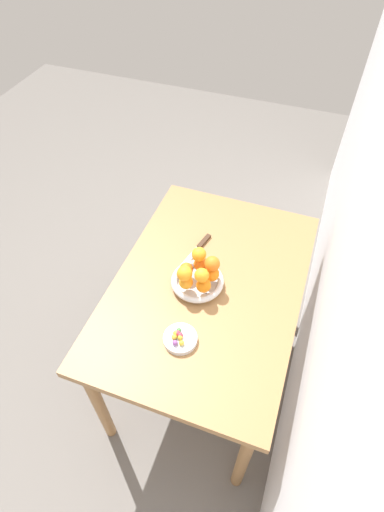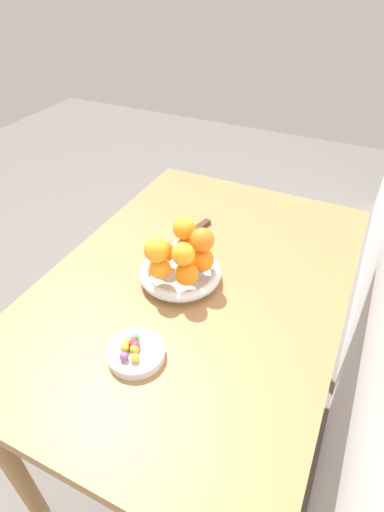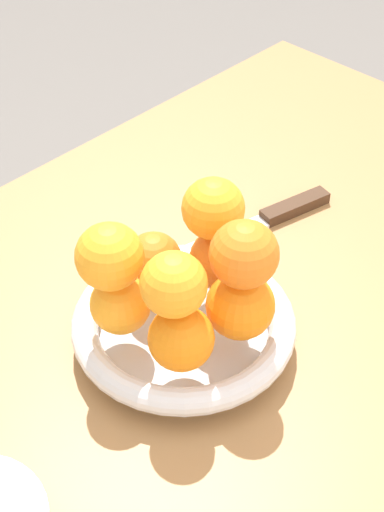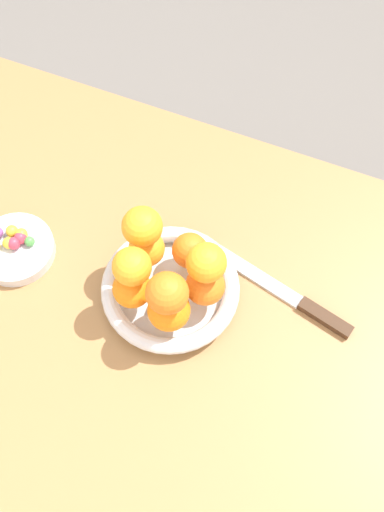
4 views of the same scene
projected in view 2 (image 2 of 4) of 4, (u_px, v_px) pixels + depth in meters
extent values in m
plane|color=slate|center=(196.00, 423.00, 1.53)|extent=(6.00, 6.00, 0.00)
cube|color=#9E7042|center=(197.00, 284.00, 1.08)|extent=(1.10, 0.76, 0.04)
cylinder|color=#9E7042|center=(177.00, 257.00, 1.76)|extent=(0.05, 0.05, 0.70)
cylinder|color=#9E7042|center=(11.00, 463.00, 1.07)|extent=(0.05, 0.05, 0.70)
cylinder|color=#9E7042|center=(324.00, 301.00, 1.55)|extent=(0.05, 0.05, 0.70)
cylinder|color=silver|center=(180.00, 278.00, 1.06)|extent=(0.17, 0.17, 0.01)
torus|color=silver|center=(180.00, 272.00, 1.05)|extent=(0.22, 0.22, 0.03)
cylinder|color=silver|center=(136.00, 353.00, 0.86)|extent=(0.13, 0.13, 0.02)
sphere|color=orange|center=(202.00, 259.00, 1.02)|extent=(0.06, 0.06, 0.06)
sphere|color=orange|center=(187.00, 247.00, 1.06)|extent=(0.06, 0.06, 0.06)
sphere|color=orange|center=(164.00, 252.00, 1.05)|extent=(0.06, 0.06, 0.06)
sphere|color=orange|center=(160.00, 268.00, 1.00)|extent=(0.06, 0.06, 0.06)
sphere|color=orange|center=(186.00, 274.00, 0.98)|extent=(0.06, 0.06, 0.06)
sphere|color=orange|center=(203.00, 239.00, 0.98)|extent=(0.06, 0.06, 0.06)
sphere|color=orange|center=(156.00, 250.00, 0.96)|extent=(0.06, 0.06, 0.06)
sphere|color=orange|center=(184.00, 228.00, 1.02)|extent=(0.06, 0.06, 0.06)
sphere|color=orange|center=(183.00, 254.00, 0.94)|extent=(0.06, 0.06, 0.06)
sphere|color=gold|center=(135.00, 358.00, 0.83)|extent=(0.02, 0.02, 0.02)
sphere|color=#4C9947|center=(135.00, 337.00, 0.87)|extent=(0.02, 0.02, 0.02)
sphere|color=gold|center=(129.00, 342.00, 0.86)|extent=(0.02, 0.02, 0.02)
sphere|color=#C6384C|center=(132.00, 342.00, 0.86)|extent=(0.02, 0.02, 0.02)
sphere|color=gold|center=(125.00, 348.00, 0.85)|extent=(0.02, 0.02, 0.02)
sphere|color=#C6384C|center=(136.00, 346.00, 0.85)|extent=(0.02, 0.02, 0.02)
sphere|color=#8C4C99|center=(124.00, 357.00, 0.83)|extent=(0.02, 0.02, 0.02)
sphere|color=gold|center=(134.00, 349.00, 0.84)|extent=(0.02, 0.02, 0.02)
cube|color=#3F2819|center=(200.00, 227.00, 1.25)|extent=(0.09, 0.04, 0.01)
cube|color=silver|center=(172.00, 248.00, 1.17)|extent=(0.17, 0.06, 0.01)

